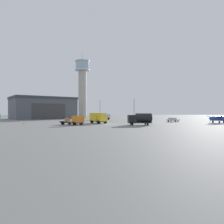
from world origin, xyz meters
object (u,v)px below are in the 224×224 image
at_px(truck_fuel_tanker_black, 140,119).
at_px(traffic_cone_mid_apron, 133,122).
at_px(light_post_north, 134,107).
at_px(traffic_cone_near_right, 72,122).
at_px(light_post_west, 100,107).
at_px(control_tower, 82,83).
at_px(truck_box_yellow, 98,118).
at_px(airplane_blue, 221,118).
at_px(car_white, 173,120).
at_px(truck_flatbed_orange, 74,120).
at_px(truck_box_silver, 103,116).
at_px(traffic_cone_near_left, 24,123).

distance_m(truck_fuel_tanker_black, traffic_cone_mid_apron, 9.92).
distance_m(light_post_north, traffic_cone_near_right, 48.52).
bearing_deg(traffic_cone_near_right, light_post_west, 78.79).
bearing_deg(control_tower, truck_box_yellow, -81.93).
bearing_deg(airplane_blue, light_post_west, 9.74).
height_order(control_tower, car_white, control_tower).
bearing_deg(airplane_blue, traffic_cone_near_right, 59.94).
distance_m(truck_flatbed_orange, light_post_north, 54.92).
height_order(light_post_west, traffic_cone_near_right, light_post_west).
bearing_deg(truck_flatbed_orange, light_post_north, 106.64).
distance_m(control_tower, truck_box_yellow, 63.42).
bearing_deg(truck_flatbed_orange, airplane_blue, 51.92).
bearing_deg(light_post_west, light_post_north, -13.43).
bearing_deg(truck_box_silver, car_white, -73.71).
relative_size(car_white, traffic_cone_near_right, 6.20).
xyz_separation_m(light_post_west, traffic_cone_mid_apron, (9.41, -44.96, -5.34)).
bearing_deg(truck_box_silver, light_post_west, 57.98).
distance_m(truck_flatbed_orange, truck_box_yellow, 10.31).
distance_m(truck_fuel_tanker_black, truck_box_silver, 38.50).
bearing_deg(traffic_cone_near_left, car_white, 11.57).
distance_m(truck_fuel_tanker_black, light_post_west, 55.74).
bearing_deg(car_white, airplane_blue, 8.84).
distance_m(car_white, traffic_cone_near_left, 48.05).
bearing_deg(light_post_west, control_tower, 122.53).
bearing_deg(car_white, traffic_cone_near_left, -119.36).
xyz_separation_m(traffic_cone_near_left, traffic_cone_mid_apron, (31.78, 1.00, -0.01)).
bearing_deg(light_post_west, truck_flatbed_orange, -97.91).
bearing_deg(control_tower, truck_flatbed_orange, -87.96).
relative_size(control_tower, truck_fuel_tanker_black, 6.11).
xyz_separation_m(truck_box_silver, car_white, (23.80, -19.07, -0.89)).
relative_size(truck_box_silver, traffic_cone_near_right, 9.37).
xyz_separation_m(airplane_blue, truck_flatbed_orange, (-43.63, -7.01, -0.34)).
xyz_separation_m(truck_box_silver, truck_box_yellow, (-2.19, -27.56, 0.08)).
bearing_deg(control_tower, light_post_north, -36.15).
distance_m(light_post_north, traffic_cone_near_left, 57.63).
distance_m(control_tower, traffic_cone_mid_apron, 66.25).
height_order(truck_box_yellow, light_post_north, light_post_north).
bearing_deg(traffic_cone_near_left, truck_box_silver, 50.97).
relative_size(truck_box_yellow, traffic_cone_near_left, 10.31).
bearing_deg(truck_flatbed_orange, car_white, 70.41).
xyz_separation_m(light_post_west, light_post_north, (16.73, -4.00, 0.25)).
relative_size(control_tower, traffic_cone_near_right, 53.72).
relative_size(truck_flatbed_orange, light_post_west, 0.71).
xyz_separation_m(airplane_blue, truck_fuel_tanker_black, (-26.77, -8.69, 0.17)).
distance_m(truck_flatbed_orange, car_white, 36.21).
relative_size(truck_box_silver, car_white, 1.51).
bearing_deg(light_post_north, traffic_cone_near_right, -122.10).
height_order(control_tower, truck_flatbed_orange, control_tower).
relative_size(truck_flatbed_orange, truck_box_yellow, 0.94).
bearing_deg(light_post_north, truck_fuel_tanker_black, -98.13).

